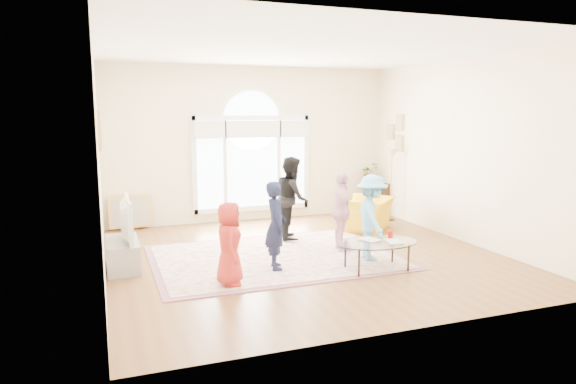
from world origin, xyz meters
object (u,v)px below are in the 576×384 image
object	(u,v)px
area_rug	(275,257)
coffee_table	(377,243)
armchair	(367,214)
tv_console	(123,254)
television	(121,219)

from	to	relation	value
area_rug	coffee_table	world-z (taller)	coffee_table
armchair	tv_console	bearing A→B (deg)	-32.75
coffee_table	armchair	distance (m)	2.59
coffee_table	armchair	xyz separation A→B (m)	(1.13, 2.33, -0.09)
television	coffee_table	distance (m)	3.71
area_rug	television	xyz separation A→B (m)	(-2.27, 0.23, 0.72)
tv_console	armchair	xyz separation A→B (m)	(4.58, 0.98, 0.10)
tv_console	television	xyz separation A→B (m)	(0.01, 0.00, 0.52)
television	tv_console	bearing A→B (deg)	180.00
television	armchair	bearing A→B (deg)	12.14
area_rug	television	distance (m)	2.40
tv_console	armchair	size ratio (longest dim) A/B	1.03
area_rug	armchair	world-z (taller)	armchair
tv_console	television	world-z (taller)	television
area_rug	armchair	size ratio (longest dim) A/B	3.72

